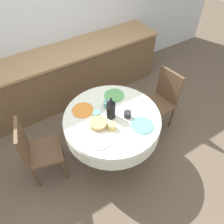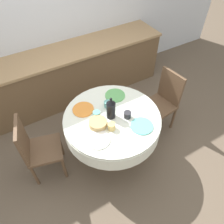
% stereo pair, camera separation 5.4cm
% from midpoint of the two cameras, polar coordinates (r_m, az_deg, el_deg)
% --- Properties ---
extents(ground_plane, '(12.00, 12.00, 0.00)m').
position_cam_midpoint_polar(ground_plane, '(3.13, 0.51, -10.71)').
color(ground_plane, brown).
extents(wall_back, '(7.00, 0.05, 2.60)m').
position_cam_midpoint_polar(wall_back, '(3.57, -15.27, 23.26)').
color(wall_back, silver).
rests_on(wall_back, ground_plane).
extents(kitchen_counter, '(3.24, 0.64, 0.88)m').
position_cam_midpoint_polar(kitchen_counter, '(3.70, -10.93, 9.48)').
color(kitchen_counter, brown).
rests_on(kitchen_counter, ground_plane).
extents(dining_table, '(1.14, 1.14, 0.77)m').
position_cam_midpoint_polar(dining_table, '(2.61, 0.60, -3.17)').
color(dining_table, tan).
rests_on(dining_table, ground_plane).
extents(chair_left, '(0.44, 0.44, 0.93)m').
position_cam_midpoint_polar(chair_left, '(3.17, 13.77, 3.16)').
color(chair_left, brown).
rests_on(chair_left, ground_plane).
extents(chair_right, '(0.49, 0.49, 0.93)m').
position_cam_midpoint_polar(chair_right, '(2.70, -18.66, -8.79)').
color(chair_right, brown).
rests_on(chair_right, ground_plane).
extents(plate_near_left, '(0.25, 0.25, 0.01)m').
position_cam_midpoint_polar(plate_near_left, '(2.30, -2.92, -7.24)').
color(plate_near_left, white).
rests_on(plate_near_left, dining_table).
extents(cup_near_left, '(0.08, 0.08, 0.08)m').
position_cam_midpoint_polar(cup_near_left, '(2.37, 0.53, -3.79)').
color(cup_near_left, '#DBB766').
rests_on(cup_near_left, dining_table).
extents(plate_near_right, '(0.25, 0.25, 0.01)m').
position_cam_midpoint_polar(plate_near_right, '(2.44, 8.44, -3.62)').
color(plate_near_right, '#60BCB7').
rests_on(plate_near_right, dining_table).
extents(cup_near_right, '(0.08, 0.08, 0.08)m').
position_cam_midpoint_polar(cup_near_right, '(2.49, 4.68, -0.72)').
color(cup_near_right, '#28282D').
rests_on(cup_near_right, dining_table).
extents(plate_far_left, '(0.25, 0.25, 0.01)m').
position_cam_midpoint_polar(plate_far_left, '(2.60, -6.94, 0.68)').
color(plate_far_left, orange).
rests_on(plate_far_left, dining_table).
extents(cup_far_left, '(0.08, 0.08, 0.08)m').
position_cam_midpoint_polar(cup_far_left, '(2.49, -3.43, -0.63)').
color(cup_far_left, '#5BA39E').
rests_on(cup_far_left, dining_table).
extents(plate_far_right, '(0.25, 0.25, 0.01)m').
position_cam_midpoint_polar(plate_far_right, '(2.76, 1.38, 4.36)').
color(plate_far_right, '#5BA85B').
rests_on(plate_far_right, dining_table).
extents(cup_far_right, '(0.08, 0.08, 0.08)m').
position_cam_midpoint_polar(cup_far_right, '(2.60, -0.56, 2.07)').
color(cup_far_right, '#5BA39E').
rests_on(cup_far_right, dining_table).
extents(coffee_carafe, '(0.10, 0.10, 0.29)m').
position_cam_midpoint_polar(coffee_carafe, '(2.43, 0.36, 0.84)').
color(coffee_carafe, black).
rests_on(coffee_carafe, dining_table).
extents(bread_basket, '(0.20, 0.20, 0.07)m').
position_cam_midpoint_polar(bread_basket, '(2.41, -3.05, -3.01)').
color(bread_basket, tan).
rests_on(bread_basket, dining_table).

